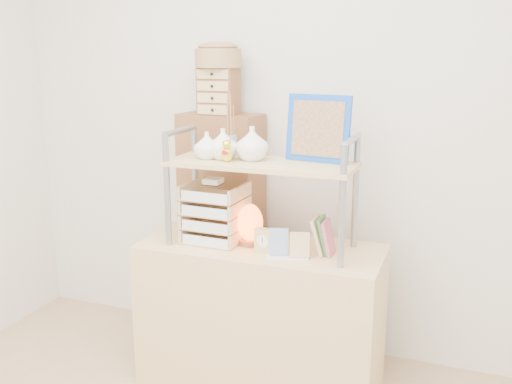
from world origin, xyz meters
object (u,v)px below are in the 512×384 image
cabinet (222,231)px  letter_tray (214,216)px  desk (261,315)px  salt_lamp (250,224)px

cabinet → letter_tray: size_ratio=4.11×
desk → letter_tray: letter_tray is taller
desk → letter_tray: size_ratio=3.66×
cabinet → salt_lamp: bearing=-44.6°
cabinet → salt_lamp: (0.32, -0.37, 0.18)m
cabinet → salt_lamp: 0.52m
desk → salt_lamp: 0.48m
cabinet → letter_tray: 0.46m
desk → cabinet: 0.61m
salt_lamp → desk: bearing=-0.8°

